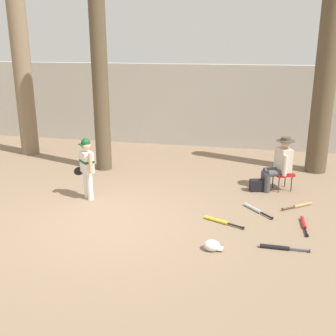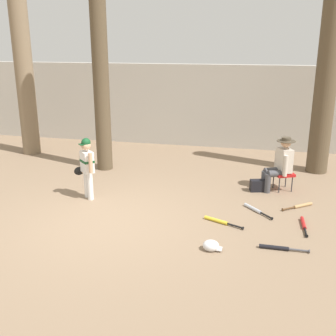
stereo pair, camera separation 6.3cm
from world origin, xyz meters
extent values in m
plane|color=#897056|center=(0.00, 0.00, 0.00)|extent=(60.00, 60.00, 0.00)
cube|color=#ADA89E|center=(0.00, 6.16, 1.26)|extent=(18.00, 0.36, 2.51)
cylinder|color=brown|center=(-1.27, 3.11, 2.78)|extent=(0.40, 0.40, 5.55)
cone|color=brown|center=(-1.27, 3.11, 0.00)|extent=(0.56, 0.56, 0.24)
cylinder|color=brown|center=(4.07, 4.09, 2.20)|extent=(0.52, 0.52, 4.40)
cone|color=brown|center=(4.07, 4.09, 0.00)|extent=(0.87, 0.87, 0.31)
cylinder|color=white|center=(-0.76, 1.00, 0.29)|extent=(0.12, 0.12, 0.58)
cylinder|color=white|center=(-0.89, 1.12, 0.29)|extent=(0.12, 0.12, 0.58)
cube|color=white|center=(-0.83, 1.06, 0.80)|extent=(0.35, 0.35, 0.44)
cube|color=#144723|center=(-0.83, 1.06, 0.82)|extent=(0.37, 0.36, 0.05)
sphere|color=tan|center=(-0.83, 1.06, 1.15)|extent=(0.20, 0.20, 0.20)
sphere|color=#144723|center=(-0.83, 1.06, 1.21)|extent=(0.19, 0.19, 0.19)
cube|color=#144723|center=(-0.89, 0.99, 1.19)|extent=(0.17, 0.17, 0.02)
cylinder|color=tan|center=(-0.67, 0.88, 0.84)|extent=(0.11, 0.11, 0.42)
cylinder|color=tan|center=(-1.01, 1.18, 0.72)|extent=(0.11, 0.11, 0.40)
ellipsoid|color=black|center=(-1.06, 1.15, 0.56)|extent=(0.24, 0.24, 0.18)
cube|color=red|center=(3.18, 2.50, 0.38)|extent=(0.53, 0.53, 0.06)
cylinder|color=#333338|center=(3.10, 2.30, 0.19)|extent=(0.02, 0.02, 0.38)
cylinder|color=#333338|center=(2.98, 2.58, 0.19)|extent=(0.02, 0.02, 0.38)
cylinder|color=#333338|center=(3.37, 2.43, 0.19)|extent=(0.02, 0.02, 0.38)
cylinder|color=#333338|center=(3.25, 2.70, 0.19)|extent=(0.02, 0.02, 0.38)
cylinder|color=#47474C|center=(2.85, 2.25, 0.21)|extent=(0.13, 0.13, 0.43)
cylinder|color=#47474C|center=(2.77, 2.43, 0.21)|extent=(0.13, 0.13, 0.43)
cylinder|color=#47474C|center=(3.03, 2.33, 0.43)|extent=(0.43, 0.30, 0.15)
cylinder|color=#47474C|center=(2.95, 2.51, 0.43)|extent=(0.43, 0.30, 0.15)
cube|color=beige|center=(3.18, 2.50, 0.69)|extent=(0.36, 0.43, 0.52)
cylinder|color=beige|center=(3.19, 2.27, 0.63)|extent=(0.12, 0.12, 0.46)
cylinder|color=beige|center=(3.01, 2.67, 0.63)|extent=(0.12, 0.12, 0.46)
sphere|color=tan|center=(3.18, 2.50, 1.09)|extent=(0.22, 0.22, 0.22)
cylinder|color=#4C4233|center=(3.18, 2.50, 1.12)|extent=(0.40, 0.40, 0.02)
cylinder|color=#4C4233|center=(3.18, 2.50, 1.16)|extent=(0.20, 0.20, 0.09)
cube|color=black|center=(2.65, 2.29, 0.13)|extent=(0.38, 0.26, 0.26)
cylinder|color=#7F6B51|center=(-3.95, 4.07, 3.01)|extent=(0.50, 0.50, 6.02)
cone|color=#7F6B51|center=(-3.95, 4.07, 0.00)|extent=(0.67, 0.67, 0.30)
cylinder|color=red|center=(3.49, 0.72, 0.03)|extent=(0.08, 0.46, 0.07)
cylinder|color=black|center=(3.50, 0.34, 0.03)|extent=(0.04, 0.30, 0.03)
cylinder|color=black|center=(3.50, 0.19, 0.03)|extent=(0.06, 0.02, 0.06)
cylinder|color=tan|center=(3.55, 1.59, 0.03)|extent=(0.39, 0.33, 0.07)
cylinder|color=brown|center=(3.26, 1.35, 0.03)|extent=(0.25, 0.21, 0.03)
cylinder|color=brown|center=(3.15, 1.26, 0.03)|extent=(0.05, 0.05, 0.06)
cylinder|color=yellow|center=(1.93, 0.47, 0.03)|extent=(0.46, 0.25, 0.07)
cylinder|color=black|center=(2.30, 0.31, 0.03)|extent=(0.30, 0.16, 0.03)
cylinder|color=black|center=(2.44, 0.25, 0.03)|extent=(0.04, 0.06, 0.06)
cylinder|color=black|center=(2.96, -0.35, 0.03)|extent=(0.46, 0.07, 0.07)
cylinder|color=#4C4C51|center=(3.34, -0.35, 0.03)|extent=(0.31, 0.03, 0.03)
cylinder|color=#4C4C51|center=(3.50, -0.35, 0.03)|extent=(0.02, 0.06, 0.06)
cylinder|color=#B7BCC6|center=(2.57, 1.20, 0.03)|extent=(0.36, 0.40, 0.07)
cylinder|color=black|center=(2.84, 0.90, 0.03)|extent=(0.23, 0.26, 0.03)
cylinder|color=black|center=(2.94, 0.78, 0.03)|extent=(0.05, 0.05, 0.06)
ellipsoid|color=silver|center=(1.98, -0.60, 0.08)|extent=(0.26, 0.24, 0.18)
cube|color=silver|center=(2.10, -0.60, 0.04)|extent=(0.11, 0.13, 0.02)
camera|label=1|loc=(2.57, -6.44, 3.20)|focal=43.66mm
camera|label=2|loc=(2.63, -6.43, 3.20)|focal=43.66mm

